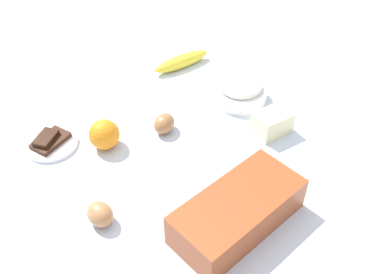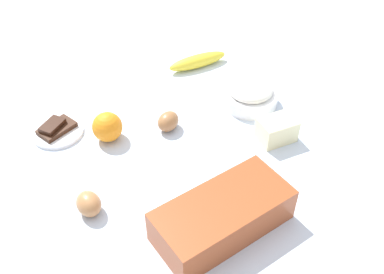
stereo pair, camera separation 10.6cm
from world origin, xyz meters
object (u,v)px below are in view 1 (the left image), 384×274
banana (181,61)px  chocolate_plate (51,142)px  loaf_pan (238,211)px  egg_beside_bowl (164,124)px  flour_bowl (240,90)px  butter_block (272,123)px  orange_fruit (104,134)px  egg_near_butter (100,214)px

banana → chocolate_plate: (0.48, -0.01, -0.01)m
loaf_pan → egg_beside_bowl: 0.34m
banana → flour_bowl: bearing=85.3°
banana → egg_beside_bowl: 0.30m
flour_bowl → butter_block: bearing=67.7°
orange_fruit → chocolate_plate: orange_fruit is taller
flour_bowl → egg_beside_bowl: flour_bowl is taller
flour_bowl → butter_block: 0.16m
flour_bowl → orange_fruit: 0.40m
butter_block → chocolate_plate: 0.56m
orange_fruit → butter_block: bearing=137.9°
loaf_pan → egg_near_butter: bearing=-43.8°
orange_fruit → chocolate_plate: bearing=-49.9°
loaf_pan → orange_fruit: (0.02, -0.39, -0.00)m
banana → butter_block: bearing=78.3°
egg_beside_bowl → butter_block: bearing=129.9°
flour_bowl → butter_block: size_ratio=1.67×
orange_fruit → egg_near_butter: (0.16, 0.17, -0.01)m
loaf_pan → butter_block: (-0.29, -0.11, -0.01)m
butter_block → egg_near_butter: bearing=-13.2°
egg_near_butter → chocolate_plate: 0.28m
flour_bowl → egg_beside_bowl: (0.23, -0.07, -0.01)m
egg_near_butter → chocolate_plate: egg_near_butter is taller
orange_fruit → butter_block: size_ratio=0.83×
flour_bowl → banana: bearing=-94.7°
banana → orange_fruit: orange_fruit is taller
egg_near_butter → egg_beside_bowl: size_ratio=1.00×
flour_bowl → egg_beside_bowl: size_ratio=2.38×
banana → chocolate_plate: size_ratio=1.46×
butter_block → egg_near_butter: 0.49m
chocolate_plate → egg_beside_bowl: bearing=141.8°
banana → orange_fruit: bearing=13.8°
loaf_pan → butter_block: size_ratio=3.26×
orange_fruit → egg_near_butter: bearing=46.6°
butter_block → chocolate_plate: size_ratio=0.69×
orange_fruit → butter_block: orange_fruit is taller
loaf_pan → flour_bowl: bearing=-138.1°
orange_fruit → butter_block: 0.42m
chocolate_plate → loaf_pan: bearing=102.2°
banana → chocolate_plate: 0.48m
banana → egg_beside_bowl: bearing=33.3°
banana → egg_near_butter: (0.55, 0.27, 0.01)m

